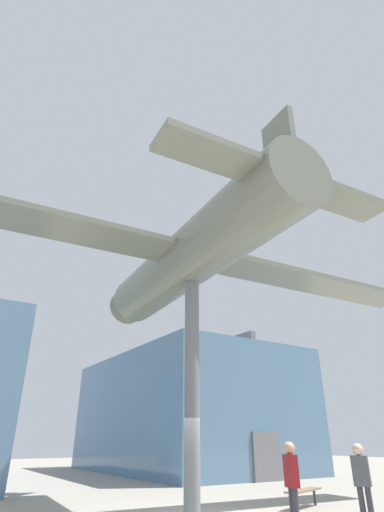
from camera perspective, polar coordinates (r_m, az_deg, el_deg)
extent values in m
cube|color=slate|center=(29.62, -1.00, -21.54)|extent=(10.05, 15.94, 7.14)
cube|color=slate|center=(30.08, -0.95, -14.16)|extent=(0.36, 15.14, 0.60)
cube|color=slate|center=(23.13, 10.66, -26.28)|extent=(1.80, 0.12, 2.30)
cylinder|color=slate|center=(12.77, 0.00, -18.18)|extent=(0.47, 0.47, 6.77)
cylinder|color=slate|center=(13.97, 0.00, 0.00)|extent=(2.84, 11.26, 2.00)
cube|color=slate|center=(13.97, 0.00, 0.00)|extent=(21.67, 3.31, 0.18)
cube|color=slate|center=(10.55, 12.90, 10.60)|extent=(6.97, 1.52, 0.18)
cube|color=slate|center=(11.17, 12.39, 14.92)|extent=(0.26, 1.11, 1.96)
cone|color=slate|center=(19.22, -8.71, -6.73)|extent=(1.78, 1.23, 1.70)
sphere|color=black|center=(19.88, -9.45, -7.29)|extent=(0.44, 0.44, 0.44)
cylinder|color=#383842|center=(12.07, 24.16, -29.98)|extent=(0.14, 0.14, 0.88)
cylinder|color=#383842|center=(12.09, 23.19, -30.12)|extent=(0.14, 0.14, 0.88)
cube|color=#4C5156|center=(12.01, 22.98, -26.40)|extent=(0.39, 0.46, 0.68)
sphere|color=beige|center=(11.99, 22.57, -24.15)|extent=(0.28, 0.28, 0.28)
cylinder|color=#383842|center=(11.00, 14.68, -31.78)|extent=(0.14, 0.14, 0.90)
cylinder|color=#383842|center=(11.17, 14.22, -31.71)|extent=(0.14, 0.14, 0.90)
cube|color=maroon|center=(11.01, 13.96, -27.63)|extent=(0.35, 0.45, 0.70)
sphere|color=tan|center=(10.99, 13.68, -25.09)|extent=(0.28, 0.28, 0.28)
cube|color=#846647|center=(14.95, 15.64, -29.53)|extent=(1.91, 0.96, 0.05)
cylinder|color=#333338|center=(14.31, 14.28, -30.93)|extent=(0.08, 0.08, 0.45)
cylinder|color=#333338|center=(15.65, 17.11, -30.05)|extent=(0.08, 0.08, 0.45)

